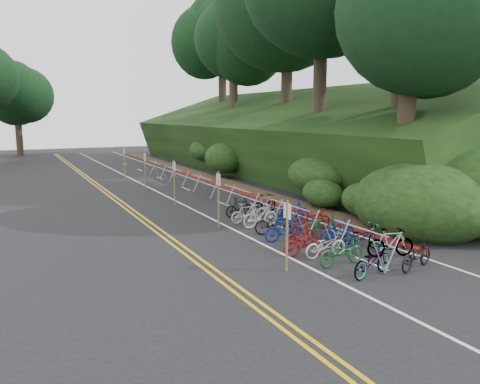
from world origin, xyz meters
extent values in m
plane|color=black|center=(0.00, 0.00, 0.00)|extent=(120.00, 120.00, 0.00)
cube|color=gold|center=(-2.15, 10.00, 0.00)|extent=(0.12, 80.00, 0.01)
cube|color=gold|center=(-1.85, 10.00, 0.00)|extent=(0.12, 80.00, 0.01)
cube|color=silver|center=(1.00, 10.00, 0.00)|extent=(0.12, 80.00, 0.01)
cube|color=silver|center=(5.20, 10.00, 0.00)|extent=(0.12, 80.00, 0.01)
cube|color=silver|center=(3.10, -2.00, 0.00)|extent=(0.10, 1.60, 0.01)
cube|color=silver|center=(3.10, 4.00, 0.00)|extent=(0.10, 1.60, 0.01)
cube|color=silver|center=(3.10, 10.00, 0.00)|extent=(0.10, 1.60, 0.01)
cube|color=silver|center=(3.10, 16.00, 0.00)|extent=(0.10, 1.60, 0.01)
cube|color=silver|center=(3.10, 22.00, 0.00)|extent=(0.10, 1.60, 0.01)
cube|color=silver|center=(3.10, 28.00, 0.00)|extent=(0.10, 1.60, 0.01)
cube|color=silver|center=(3.10, 34.00, 0.00)|extent=(0.10, 1.60, 0.01)
cube|color=maroon|center=(5.70, 12.00, 0.05)|extent=(0.25, 28.00, 0.10)
cube|color=black|center=(13.50, 22.00, 2.80)|extent=(12.32, 44.00, 9.11)
cube|color=#382819|center=(6.40, 22.00, 0.08)|extent=(1.40, 44.00, 0.16)
ellipsoid|color=#284C19|center=(7.20, 3.00, 1.04)|extent=(2.00, 2.80, 1.60)
ellipsoid|color=#284C19|center=(8.00, 8.00, 1.55)|extent=(2.60, 3.64, 2.08)
ellipsoid|color=#284C19|center=(9.20, 14.00, 1.99)|extent=(2.20, 3.08, 1.76)
ellipsoid|color=#284C19|center=(7.80, 20.00, 1.56)|extent=(3.00, 4.20, 2.40)
ellipsoid|color=#284C19|center=(8.50, 26.00, 1.73)|extent=(2.40, 3.36, 1.92)
ellipsoid|color=#284C19|center=(9.80, 30.00, 2.41)|extent=(2.80, 3.92, 2.24)
ellipsoid|color=#284C19|center=(7.00, 6.00, 0.90)|extent=(1.80, 2.52, 1.44)
ellipsoid|color=#284C19|center=(10.00, 18.00, 2.60)|extent=(3.20, 4.48, 2.56)
ellipsoid|color=black|center=(8.00, 0.50, 1.21)|extent=(5.28, 6.16, 3.52)
cylinder|color=#2D2319|center=(9.50, 3.00, 4.18)|extent=(0.82, 0.82, 5.96)
ellipsoid|color=black|center=(9.50, 3.00, 9.60)|extent=(8.15, 8.15, 7.74)
cylinder|color=#2D2319|center=(12.00, 6.00, 6.47)|extent=(0.89, 0.89, 7.33)
cylinder|color=#2D2319|center=(11.00, 12.00, 5.94)|extent=(0.87, 0.87, 6.87)
cylinder|color=#2D2319|center=(13.50, 20.00, 7.09)|extent=(0.92, 0.92, 7.79)
cylinder|color=#2D2319|center=(12.50, 28.00, 6.01)|extent=(0.84, 0.84, 6.41)
ellipsoid|color=black|center=(12.50, 28.00, 11.78)|extent=(8.55, 8.55, 8.13)
cylinder|color=#2D2319|center=(15.00, 36.00, 7.17)|extent=(0.89, 0.89, 7.33)
ellipsoid|color=black|center=(15.00, 36.00, 13.89)|extent=(10.18, 10.18, 9.67)
cylinder|color=#2D2319|center=(-6.00, 50.00, 2.75)|extent=(0.79, 0.79, 5.50)
ellipsoid|color=black|center=(-6.00, 50.00, 7.64)|extent=(7.13, 7.13, 6.77)
cylinder|color=#9EA1A8|center=(2.72, -1.80, 1.22)|extent=(0.05, 2.63, 0.05)
cylinder|color=#9EA1A8|center=(2.44, -3.01, 0.61)|extent=(0.62, 0.04, 1.21)
cylinder|color=#9EA1A8|center=(3.00, -3.01, 0.61)|extent=(0.62, 0.04, 1.21)
cylinder|color=#9EA1A8|center=(2.44, -0.58, 0.61)|extent=(0.62, 0.04, 1.21)
cylinder|color=#9EA1A8|center=(3.00, -0.58, 0.61)|extent=(0.62, 0.04, 1.21)
cylinder|color=#9EA1A8|center=(3.00, 3.00, 1.15)|extent=(0.05, 3.00, 0.05)
cylinder|color=#9EA1A8|center=(2.72, 1.60, 0.57)|extent=(0.58, 0.04, 1.13)
cylinder|color=#9EA1A8|center=(3.28, 1.60, 0.57)|extent=(0.58, 0.04, 1.13)
cylinder|color=#9EA1A8|center=(2.72, 4.40, 0.57)|extent=(0.58, 0.04, 1.13)
cylinder|color=#9EA1A8|center=(3.28, 4.40, 0.57)|extent=(0.58, 0.04, 1.13)
cylinder|color=#9EA1A8|center=(3.00, 8.00, 1.15)|extent=(0.05, 3.00, 0.05)
cylinder|color=#9EA1A8|center=(2.72, 6.60, 0.57)|extent=(0.58, 0.04, 1.13)
cylinder|color=#9EA1A8|center=(3.28, 6.60, 0.57)|extent=(0.58, 0.04, 1.13)
cylinder|color=#9EA1A8|center=(2.72, 9.40, 0.57)|extent=(0.58, 0.04, 1.13)
cylinder|color=#9EA1A8|center=(3.28, 9.40, 0.57)|extent=(0.58, 0.04, 1.13)
cylinder|color=#9EA1A8|center=(3.00, 13.00, 1.15)|extent=(0.05, 3.00, 0.05)
cylinder|color=#9EA1A8|center=(2.72, 11.60, 0.57)|extent=(0.58, 0.04, 1.13)
cylinder|color=#9EA1A8|center=(3.28, 11.60, 0.57)|extent=(0.58, 0.04, 1.13)
cylinder|color=#9EA1A8|center=(2.72, 14.40, 0.57)|extent=(0.58, 0.04, 1.13)
cylinder|color=#9EA1A8|center=(3.28, 14.40, 0.57)|extent=(0.58, 0.04, 1.13)
cylinder|color=#9EA1A8|center=(3.00, 18.00, 1.15)|extent=(0.05, 3.00, 0.05)
cylinder|color=#9EA1A8|center=(2.72, 16.60, 0.57)|extent=(0.58, 0.04, 1.13)
cylinder|color=#9EA1A8|center=(3.28, 16.60, 0.57)|extent=(0.58, 0.04, 1.13)
cylinder|color=#9EA1A8|center=(2.72, 19.40, 0.57)|extent=(0.58, 0.04, 1.13)
cylinder|color=#9EA1A8|center=(3.28, 19.40, 0.57)|extent=(0.58, 0.04, 1.13)
cylinder|color=#9EA1A8|center=(3.00, 23.00, 1.15)|extent=(0.05, 3.00, 0.05)
cylinder|color=#9EA1A8|center=(2.72, 21.60, 0.57)|extent=(0.58, 0.04, 1.13)
cylinder|color=#9EA1A8|center=(3.28, 21.60, 0.57)|extent=(0.58, 0.04, 1.13)
cylinder|color=#9EA1A8|center=(2.72, 24.40, 0.57)|extent=(0.58, 0.04, 1.13)
cylinder|color=#9EA1A8|center=(3.28, 24.40, 0.57)|extent=(0.58, 0.04, 1.13)
cylinder|color=brown|center=(0.15, -1.33, 1.16)|extent=(0.08, 0.08, 2.31)
cube|color=silver|center=(0.15, -1.33, 1.96)|extent=(0.02, 0.40, 0.50)
cylinder|color=brown|center=(0.60, 5.00, 1.25)|extent=(0.08, 0.08, 2.50)
cube|color=silver|center=(0.60, 5.00, 2.15)|extent=(0.02, 0.40, 0.50)
cylinder|color=brown|center=(0.60, 11.00, 1.25)|extent=(0.08, 0.08, 2.50)
cube|color=silver|center=(0.60, 11.00, 2.15)|extent=(0.02, 0.40, 0.50)
cylinder|color=brown|center=(0.60, 17.00, 1.25)|extent=(0.08, 0.08, 2.50)
cube|color=silver|center=(0.60, 17.00, 2.15)|extent=(0.02, 0.40, 0.50)
cylinder|color=brown|center=(0.60, 23.00, 1.25)|extent=(0.08, 0.08, 2.50)
cube|color=silver|center=(0.60, 23.00, 2.15)|extent=(0.02, 0.40, 0.50)
imported|color=maroon|center=(1.68, -0.29, 0.45)|extent=(1.08, 1.81, 0.90)
imported|color=slate|center=(2.26, -2.92, 0.48)|extent=(1.09, 1.94, 0.97)
imported|color=black|center=(4.00, -3.07, 0.48)|extent=(1.13, 1.95, 0.97)
imported|color=#144C1E|center=(2.07, -1.68, 0.47)|extent=(0.66, 1.81, 0.95)
imported|color=slate|center=(4.21, -1.71, 0.52)|extent=(0.98, 1.80, 1.04)
imported|color=beige|center=(2.16, -0.71, 0.44)|extent=(0.60, 1.68, 0.88)
imported|color=slate|center=(3.92, -0.55, 0.48)|extent=(0.86, 1.90, 0.97)
imported|color=maroon|center=(1.96, 0.60, 0.51)|extent=(0.92, 1.75, 1.01)
imported|color=navy|center=(3.66, 0.50, 0.51)|extent=(0.49, 1.69, 1.01)
imported|color=navy|center=(1.95, 1.68, 0.49)|extent=(0.76, 1.70, 0.99)
imported|color=#144C1E|center=(3.92, 1.89, 0.45)|extent=(1.01, 1.82, 0.90)
imported|color=black|center=(2.25, 2.79, 0.48)|extent=(1.21, 1.94, 0.96)
imported|color=maroon|center=(4.05, 2.80, 0.47)|extent=(0.85, 1.87, 0.95)
imported|color=beige|center=(2.25, 4.15, 0.53)|extent=(0.61, 1.80, 1.07)
imported|color=navy|center=(3.96, 4.30, 0.53)|extent=(0.84, 1.84, 1.07)
imported|color=beige|center=(2.08, 5.19, 0.46)|extent=(0.46, 1.54, 0.92)
imported|color=#9E9EA3|center=(3.59, 5.28, 0.45)|extent=(0.98, 1.80, 0.90)
imported|color=black|center=(2.42, 6.52, 0.47)|extent=(0.50, 1.58, 0.94)
imported|color=slate|center=(3.98, 6.76, 0.49)|extent=(0.93, 1.68, 0.97)
camera|label=1|loc=(-7.64, -13.52, 4.96)|focal=35.00mm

